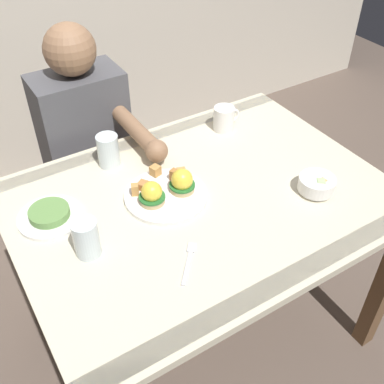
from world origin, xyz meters
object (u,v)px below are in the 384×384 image
at_px(water_glass_near, 87,240).
at_px(diner_person, 90,145).
at_px(eggs_benedict_plate, 167,191).
at_px(side_plate, 50,215).
at_px(fruit_bowl, 317,185).
at_px(coffee_mug, 224,118).
at_px(fork, 189,260).
at_px(dining_table, 202,221).
at_px(water_glass_far, 109,152).

height_order(water_glass_near, diner_person, diner_person).
distance_m(eggs_benedict_plate, side_plate, 0.37).
height_order(fruit_bowl, water_glass_near, water_glass_near).
bearing_deg(water_glass_near, fruit_bowl, -10.83).
xyz_separation_m(coffee_mug, diner_person, (-0.45, 0.30, -0.14)).
height_order(water_glass_near, side_plate, water_glass_near).
distance_m(coffee_mug, water_glass_near, 0.77).
relative_size(coffee_mug, fork, 0.87).
height_order(dining_table, fruit_bowl, fruit_bowl).
height_order(fruit_bowl, coffee_mug, coffee_mug).
distance_m(fruit_bowl, water_glass_far, 0.71).
bearing_deg(coffee_mug, water_glass_near, -154.69).
height_order(fruit_bowl, side_plate, fruit_bowl).
distance_m(water_glass_near, water_glass_far, 0.42).
bearing_deg(dining_table, diner_person, 104.65).
bearing_deg(fruit_bowl, eggs_benedict_plate, 151.34).
height_order(fork, side_plate, side_plate).
distance_m(water_glass_far, side_plate, 0.32).
bearing_deg(eggs_benedict_plate, coffee_mug, 31.19).
distance_m(fork, water_glass_far, 0.53).
relative_size(side_plate, diner_person, 0.18).
distance_m(eggs_benedict_plate, water_glass_far, 0.27).
relative_size(water_glass_near, diner_person, 0.10).
xyz_separation_m(eggs_benedict_plate, fruit_bowl, (0.43, -0.23, 0.00)).
distance_m(eggs_benedict_plate, fruit_bowl, 0.49).
bearing_deg(side_plate, coffee_mug, 10.21).
relative_size(fruit_bowl, water_glass_far, 1.02).
xyz_separation_m(dining_table, side_plate, (-0.45, 0.16, 0.12)).
bearing_deg(fork, water_glass_far, 90.02).
xyz_separation_m(water_glass_near, diner_person, (0.25, 0.63, -0.14)).
bearing_deg(side_plate, diner_person, 56.07).
bearing_deg(dining_table, fruit_bowl, -27.64).
height_order(side_plate, diner_person, diner_person).
xyz_separation_m(eggs_benedict_plate, diner_person, (-0.06, 0.54, -0.12)).
relative_size(dining_table, fruit_bowl, 10.00).
distance_m(dining_table, side_plate, 0.49).
height_order(eggs_benedict_plate, coffee_mug, coffee_mug).
bearing_deg(eggs_benedict_plate, water_glass_near, -163.07).
distance_m(coffee_mug, side_plate, 0.76).
bearing_deg(diner_person, side_plate, -123.93).
bearing_deg(coffee_mug, fruit_bowl, -85.34).
xyz_separation_m(fork, diner_person, (0.02, 0.81, -0.09)).
relative_size(coffee_mug, water_glass_far, 0.95).
height_order(fruit_bowl, water_glass_far, water_glass_far).
bearing_deg(water_glass_near, side_plate, 103.42).
height_order(dining_table, side_plate, side_plate).
relative_size(dining_table, water_glass_near, 10.22).
relative_size(eggs_benedict_plate, coffee_mug, 2.42).
xyz_separation_m(fruit_bowl, diner_person, (-0.49, 0.77, -0.12)).
distance_m(fruit_bowl, water_glass_near, 0.75).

